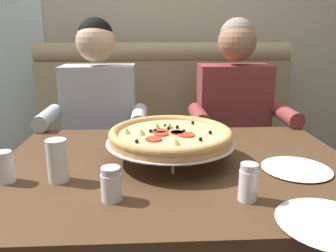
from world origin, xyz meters
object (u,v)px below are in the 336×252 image
(diner_left, at_px, (98,125))
(diner_right, at_px, (237,123))
(shaker_parmesan, at_px, (5,169))
(drinking_glass, at_px, (58,163))
(booth_bench, at_px, (166,159))
(shaker_pepper_flakes, at_px, (248,185))
(pizza, at_px, (170,136))
(plate_near_left, at_px, (296,167))
(plate_near_right, at_px, (329,221))
(shaker_oregano, at_px, (111,186))
(dining_table, at_px, (178,186))

(diner_left, bearing_deg, diner_right, 0.00)
(shaker_parmesan, bearing_deg, drinking_glass, -0.88)
(diner_left, height_order, drinking_glass, diner_left)
(booth_bench, height_order, shaker_parmesan, booth_bench)
(shaker_parmesan, bearing_deg, shaker_pepper_flakes, -12.34)
(booth_bench, bearing_deg, pizza, -91.57)
(booth_bench, bearing_deg, plate_near_left, -68.24)
(booth_bench, xyz_separation_m, pizza, (-0.02, -0.89, 0.44))
(plate_near_right, bearing_deg, shaker_parmesan, 161.72)
(pizza, height_order, shaker_oregano, pizza)
(shaker_pepper_flakes, bearing_deg, booth_bench, 98.18)
(shaker_oregano, bearing_deg, shaker_pepper_flakes, -3.41)
(diner_left, distance_m, shaker_oregano, 0.94)
(pizza, bearing_deg, shaker_pepper_flakes, -58.17)
(pizza, distance_m, plate_near_left, 0.45)
(diner_right, xyz_separation_m, shaker_parmesan, (-0.94, -0.78, 0.07))
(diner_left, relative_size, plate_near_left, 5.44)
(shaker_pepper_flakes, height_order, plate_near_right, shaker_pepper_flakes)
(diner_left, distance_m, diner_right, 0.77)
(plate_near_left, relative_size, drinking_glass, 1.71)
(plate_near_left, distance_m, plate_near_right, 0.34)
(drinking_glass, bearing_deg, shaker_parmesan, 179.12)
(pizza, bearing_deg, drinking_glass, -155.95)
(shaker_oregano, height_order, drinking_glass, drinking_glass)
(dining_table, bearing_deg, diner_left, 119.98)
(dining_table, bearing_deg, booth_bench, 90.00)
(pizza, xyz_separation_m, shaker_pepper_flakes, (0.20, -0.32, -0.05))
(booth_bench, xyz_separation_m, drinking_glass, (-0.39, -1.05, 0.40))
(shaker_parmesan, bearing_deg, booth_bench, 62.18)
(shaker_parmesan, distance_m, plate_near_left, 0.96)
(shaker_pepper_flakes, height_order, shaker_oregano, shaker_pepper_flakes)
(diner_left, distance_m, plate_near_right, 1.30)
(shaker_parmesan, relative_size, plate_near_left, 0.43)
(plate_near_right, bearing_deg, shaker_pepper_flakes, 140.56)
(pizza, bearing_deg, plate_near_right, -51.41)
(drinking_glass, bearing_deg, pizza, 24.05)
(diner_left, xyz_separation_m, shaker_parmesan, (-0.17, -0.78, 0.07))
(shaker_oregano, bearing_deg, shaker_parmesan, 158.50)
(dining_table, xyz_separation_m, diner_left, (-0.38, 0.66, 0.05))
(shaker_parmesan, bearing_deg, shaker_oregano, -21.50)
(diner_left, relative_size, drinking_glass, 9.30)
(pizza, xyz_separation_m, plate_near_right, (0.36, -0.45, -0.08))
(shaker_parmesan, height_order, drinking_glass, drinking_glass)
(shaker_pepper_flakes, relative_size, drinking_glass, 0.80)
(pizza, bearing_deg, diner_left, 120.02)
(diner_right, bearing_deg, diner_left, 180.00)
(diner_left, height_order, shaker_oregano, diner_left)
(diner_left, height_order, pizza, diner_left)
(dining_table, relative_size, shaker_parmesan, 12.76)
(plate_near_left, bearing_deg, diner_right, 91.37)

